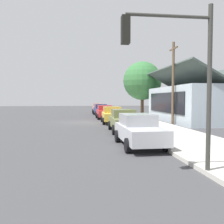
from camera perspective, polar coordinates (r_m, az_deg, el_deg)
ground_plane at (r=25.58m, az=-6.68°, el=-2.34°), size 120.00×120.00×0.00m
sidewalk_curb at (r=26.25m, az=5.64°, el=-2.03°), size 60.00×4.20×0.16m
car_coral at (r=41.96m, az=-3.11°, el=0.86°), size 4.48×2.13×1.59m
car_navy at (r=36.44m, az=-2.50°, el=0.54°), size 4.86×2.12×1.59m
car_cherry at (r=30.02m, az=-1.60°, el=0.02°), size 4.35×2.02×1.59m
car_mustard at (r=24.60m, az=0.03°, el=-0.63°), size 4.62×2.16×1.59m
car_olive at (r=18.26m, az=2.66°, el=-1.89°), size 4.65×2.09×1.59m
car_silver at (r=12.74m, az=6.07°, el=-4.03°), size 4.52×2.01×1.59m
storefront_building at (r=27.97m, az=18.69°, el=1.97°), size 12.88×7.35×5.61m
shade_tree at (r=35.12m, az=6.83°, el=6.95°), size 5.24×5.24×7.44m
traffic_light_main at (r=7.94m, az=14.22°, el=11.04°), size 0.37×2.79×5.20m
utility_pole_wooden at (r=23.91m, az=13.57°, el=6.65°), size 1.80×0.24×7.50m
fire_hydrant_red at (r=16.47m, az=8.62°, el=-3.57°), size 0.22×0.22×0.71m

